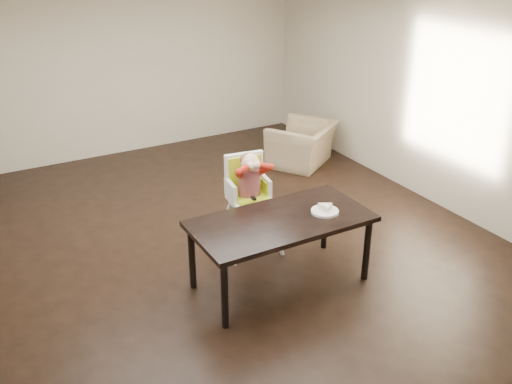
% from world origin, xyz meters
% --- Properties ---
extents(ground, '(7.00, 7.00, 0.00)m').
position_xyz_m(ground, '(0.00, 0.00, 0.00)').
color(ground, black).
rests_on(ground, ground).
extents(room_walls, '(6.02, 7.02, 2.71)m').
position_xyz_m(room_walls, '(0.00, 0.00, 1.86)').
color(room_walls, beige).
rests_on(room_walls, ground).
extents(dining_table, '(1.80, 0.90, 0.75)m').
position_xyz_m(dining_table, '(0.19, -1.00, 0.67)').
color(dining_table, black).
rests_on(dining_table, ground).
extents(high_chair, '(0.55, 0.55, 1.17)m').
position_xyz_m(high_chair, '(0.26, -0.20, 0.83)').
color(high_chair, white).
rests_on(high_chair, ground).
extents(plate, '(0.32, 0.32, 0.08)m').
position_xyz_m(plate, '(0.66, -1.09, 0.78)').
color(plate, white).
rests_on(plate, dining_table).
extents(armchair, '(1.17, 1.07, 0.86)m').
position_xyz_m(armchair, '(2.20, 1.64, 0.43)').
color(armchair, tan).
rests_on(armchair, ground).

